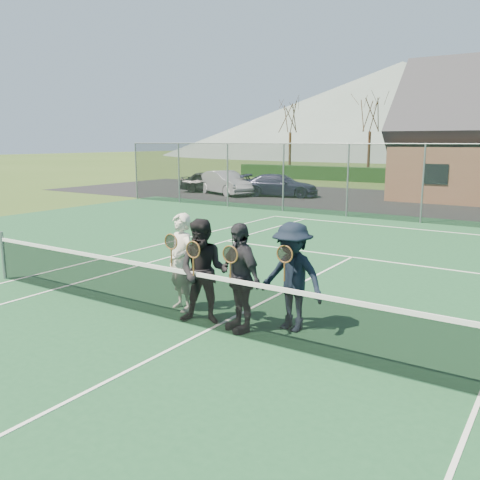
{
  "coord_description": "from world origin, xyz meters",
  "views": [
    {
      "loc": [
        4.81,
        -6.38,
        3.09
      ],
      "look_at": [
        -0.39,
        1.5,
        1.25
      ],
      "focal_mm": 38.0,
      "sensor_mm": 36.0,
      "label": 1
    }
  ],
  "objects_px": {
    "car_c": "(280,185)",
    "player_a": "(181,262)",
    "player_b": "(204,272)",
    "player_c": "(240,277)",
    "player_d": "(292,277)",
    "car_a": "(212,182)",
    "tennis_net": "(209,300)",
    "car_b": "(225,183)"
  },
  "relations": [
    {
      "from": "car_b",
      "to": "player_a",
      "type": "bearing_deg",
      "value": -124.49
    },
    {
      "from": "player_c",
      "to": "player_d",
      "type": "xyz_separation_m",
      "value": [
        0.7,
        0.49,
        -0.0
      ]
    },
    {
      "from": "car_a",
      "to": "player_b",
      "type": "bearing_deg",
      "value": -159.54
    },
    {
      "from": "tennis_net",
      "to": "player_a",
      "type": "xyz_separation_m",
      "value": [
        -1.04,
        0.54,
        0.38
      ]
    },
    {
      "from": "player_c",
      "to": "tennis_net",
      "type": "bearing_deg",
      "value": -146.84
    },
    {
      "from": "tennis_net",
      "to": "player_c",
      "type": "height_order",
      "value": "player_c"
    },
    {
      "from": "car_c",
      "to": "player_d",
      "type": "height_order",
      "value": "player_d"
    },
    {
      "from": "player_c",
      "to": "car_c",
      "type": "bearing_deg",
      "value": 117.17
    },
    {
      "from": "player_d",
      "to": "player_b",
      "type": "bearing_deg",
      "value": -159.41
    },
    {
      "from": "player_c",
      "to": "car_a",
      "type": "bearing_deg",
      "value": 127.67
    },
    {
      "from": "player_b",
      "to": "player_d",
      "type": "xyz_separation_m",
      "value": [
        1.41,
        0.53,
        -0.0
      ]
    },
    {
      "from": "car_c",
      "to": "player_a",
      "type": "xyz_separation_m",
      "value": [
        8.15,
        -18.44,
        0.29
      ]
    },
    {
      "from": "tennis_net",
      "to": "car_c",
      "type": "bearing_deg",
      "value": 115.83
    },
    {
      "from": "car_a",
      "to": "player_a",
      "type": "xyz_separation_m",
      "value": [
        12.78,
        -18.16,
        0.27
      ]
    },
    {
      "from": "car_c",
      "to": "player_d",
      "type": "xyz_separation_m",
      "value": [
        10.31,
        -18.23,
        0.29
      ]
    },
    {
      "from": "car_a",
      "to": "player_d",
      "type": "bearing_deg",
      "value": -155.98
    },
    {
      "from": "car_b",
      "to": "player_c",
      "type": "bearing_deg",
      "value": -121.69
    },
    {
      "from": "car_c",
      "to": "player_a",
      "type": "distance_m",
      "value": 20.17
    },
    {
      "from": "car_b",
      "to": "car_a",
      "type": "bearing_deg",
      "value": 90.54
    },
    {
      "from": "player_b",
      "to": "player_d",
      "type": "relative_size",
      "value": 1.0
    },
    {
      "from": "car_b",
      "to": "player_a",
      "type": "height_order",
      "value": "player_a"
    },
    {
      "from": "player_b",
      "to": "car_a",
      "type": "bearing_deg",
      "value": 126.21
    },
    {
      "from": "player_b",
      "to": "player_c",
      "type": "xyz_separation_m",
      "value": [
        0.71,
        0.04,
        0.0
      ]
    },
    {
      "from": "player_b",
      "to": "player_d",
      "type": "height_order",
      "value": "same"
    },
    {
      "from": "player_a",
      "to": "player_b",
      "type": "bearing_deg",
      "value": -22.69
    },
    {
      "from": "car_a",
      "to": "player_b",
      "type": "xyz_separation_m",
      "value": [
        13.52,
        -18.47,
        0.27
      ]
    },
    {
      "from": "car_a",
      "to": "tennis_net",
      "type": "relative_size",
      "value": 0.33
    },
    {
      "from": "player_c",
      "to": "car_b",
      "type": "bearing_deg",
      "value": 125.64
    },
    {
      "from": "player_a",
      "to": "player_b",
      "type": "relative_size",
      "value": 1.0
    },
    {
      "from": "car_a",
      "to": "car_c",
      "type": "relative_size",
      "value": 0.88
    },
    {
      "from": "car_b",
      "to": "tennis_net",
      "type": "relative_size",
      "value": 0.36
    },
    {
      "from": "tennis_net",
      "to": "player_c",
      "type": "xyz_separation_m",
      "value": [
        0.42,
        0.27,
        0.38
      ]
    },
    {
      "from": "car_a",
      "to": "tennis_net",
      "type": "height_order",
      "value": "car_a"
    },
    {
      "from": "player_b",
      "to": "car_c",
      "type": "bearing_deg",
      "value": 115.39
    },
    {
      "from": "tennis_net",
      "to": "player_b",
      "type": "distance_m",
      "value": 0.53
    },
    {
      "from": "player_c",
      "to": "player_d",
      "type": "relative_size",
      "value": 1.0
    },
    {
      "from": "player_d",
      "to": "car_a",
      "type": "bearing_deg",
      "value": 129.76
    },
    {
      "from": "tennis_net",
      "to": "player_a",
      "type": "relative_size",
      "value": 6.49
    },
    {
      "from": "car_a",
      "to": "player_c",
      "type": "xyz_separation_m",
      "value": [
        14.23,
        -18.43,
        0.27
      ]
    },
    {
      "from": "player_a",
      "to": "player_d",
      "type": "relative_size",
      "value": 1.0
    },
    {
      "from": "car_a",
      "to": "car_b",
      "type": "distance_m",
      "value": 1.54
    },
    {
      "from": "car_c",
      "to": "player_c",
      "type": "distance_m",
      "value": 21.04
    }
  ]
}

